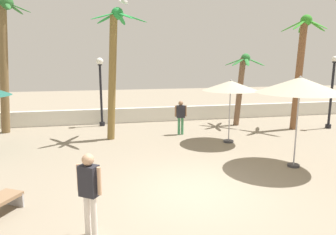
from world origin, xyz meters
The scene contains 13 objects.
ground_plane centered at (0.00, 0.00, 0.00)m, with size 56.00×56.00×0.00m, color gray.
boundary_wall centered at (0.00, 9.52, 0.40)m, with size 25.20×0.30×0.80m, color silver.
patio_umbrella_0 centered at (3.77, 1.19, 2.68)m, with size 2.69×2.69×2.98m.
patio_umbrella_1 centered at (2.88, 4.48, 2.39)m, with size 2.31×2.31×2.66m.
palm_tree_0 centered at (-1.77, 6.07, 3.39)m, with size 2.39×2.40×5.59m.
palm_tree_1 centered at (-6.63, 8.36, 3.72)m, with size 1.89×1.91×6.27m.
palm_tree_2 centered at (4.87, 7.63, 2.42)m, with size 2.08×2.11×3.77m.
palm_tree_3 centered at (7.20, 6.13, 3.35)m, with size 2.20×2.21×5.56m.
lamp_post_0 centered at (8.94, 5.94, 1.96)m, with size 0.30×0.30×3.62m.
lamp_post_1 centered at (-2.36, 8.95, 2.18)m, with size 0.36×0.36×3.55m.
guest_0 centered at (1.23, 6.23, 0.96)m, with size 0.56×0.27×1.59m.
guest_2 centered at (-2.62, -1.58, 1.05)m, with size 0.47×0.40×1.72m.
seagull_0 centered at (-1.30, 5.95, 5.79)m, with size 0.43×1.08×0.15m.
Camera 1 is at (-2.31, -7.43, 3.51)m, focal length 33.07 mm.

